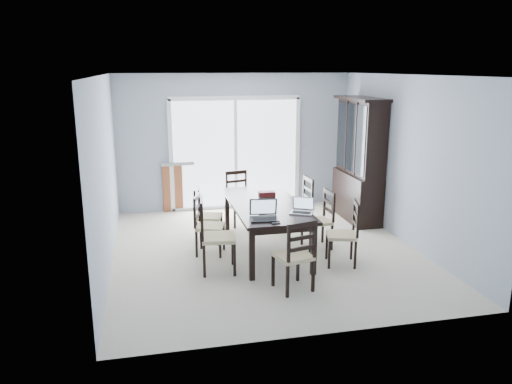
% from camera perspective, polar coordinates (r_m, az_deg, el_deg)
% --- Properties ---
extents(floor, '(5.00, 5.00, 0.00)m').
position_cam_1_polar(floor, '(7.62, 1.07, -6.72)').
color(floor, beige).
rests_on(floor, ground).
extents(ceiling, '(5.00, 5.00, 0.00)m').
position_cam_1_polar(ceiling, '(7.13, 1.16, 13.22)').
color(ceiling, white).
rests_on(ceiling, back_wall).
extents(back_wall, '(4.50, 0.02, 2.60)m').
position_cam_1_polar(back_wall, '(9.68, -2.38, 5.72)').
color(back_wall, '#929EAE').
rests_on(back_wall, floor).
extents(wall_left, '(0.02, 5.00, 2.60)m').
position_cam_1_polar(wall_left, '(7.09, -16.86, 2.02)').
color(wall_left, '#929EAE').
rests_on(wall_left, floor).
extents(wall_right, '(0.02, 5.00, 2.60)m').
position_cam_1_polar(wall_right, '(8.09, 16.84, 3.46)').
color(wall_right, '#929EAE').
rests_on(wall_right, floor).
extents(balcony, '(4.50, 2.00, 0.10)m').
position_cam_1_polar(balcony, '(10.91, -3.23, -0.56)').
color(balcony, gray).
rests_on(balcony, ground).
extents(railing, '(4.50, 0.06, 1.10)m').
position_cam_1_polar(railing, '(11.75, -4.07, 3.49)').
color(railing, '#99999E').
rests_on(railing, balcony).
extents(dining_table, '(1.00, 2.20, 0.75)m').
position_cam_1_polar(dining_table, '(7.41, 1.09, -1.85)').
color(dining_table, black).
rests_on(dining_table, floor).
extents(china_hutch, '(0.50, 1.38, 2.20)m').
position_cam_1_polar(china_hutch, '(9.12, 11.70, 3.47)').
color(china_hutch, black).
rests_on(china_hutch, floor).
extents(sliding_door, '(2.52, 0.05, 2.18)m').
position_cam_1_polar(sliding_door, '(9.69, -2.34, 4.46)').
color(sliding_door, silver).
rests_on(sliding_door, floor).
extents(chair_left_near, '(0.50, 0.49, 1.18)m').
position_cam_1_polar(chair_left_near, '(6.71, -5.19, -4.08)').
color(chair_left_near, black).
rests_on(chair_left_near, floor).
extents(chair_left_mid, '(0.50, 0.49, 1.03)m').
position_cam_1_polar(chair_left_mid, '(7.39, -5.96, -3.01)').
color(chair_left_mid, black).
rests_on(chair_left_mid, floor).
extents(chair_left_far, '(0.48, 0.48, 1.02)m').
position_cam_1_polar(chair_left_far, '(7.89, -6.04, -1.95)').
color(chair_left_far, black).
rests_on(chair_left_far, floor).
extents(chair_right_near, '(0.49, 0.48, 1.05)m').
position_cam_1_polar(chair_right_near, '(7.06, 10.49, -3.90)').
color(chair_right_near, black).
rests_on(chair_right_near, floor).
extents(chair_right_mid, '(0.42, 0.41, 1.03)m').
position_cam_1_polar(chair_right_mid, '(7.68, 7.63, -2.40)').
color(chair_right_mid, black).
rests_on(chair_right_mid, floor).
extents(chair_right_far, '(0.45, 0.44, 1.10)m').
position_cam_1_polar(chair_right_far, '(8.26, 5.26, -0.87)').
color(chair_right_far, black).
rests_on(chair_right_far, floor).
extents(chair_end_near, '(0.49, 0.50, 1.07)m').
position_cam_1_polar(chair_end_near, '(6.11, 4.74, -6.46)').
color(chair_end_near, black).
rests_on(chair_end_near, floor).
extents(chair_end_far, '(0.48, 0.49, 1.08)m').
position_cam_1_polar(chair_end_far, '(8.80, -2.02, 0.03)').
color(chair_end_far, black).
rests_on(chair_end_far, floor).
extents(laptop_dark, '(0.40, 0.30, 0.26)m').
position_cam_1_polar(laptop_dark, '(6.57, 0.97, -2.68)').
color(laptop_dark, black).
rests_on(laptop_dark, dining_table).
extents(laptop_silver, '(0.37, 0.33, 0.21)m').
position_cam_1_polar(laptop_silver, '(6.89, 5.24, -2.04)').
color(laptop_silver, '#B3B3B5').
rests_on(laptop_silver, dining_table).
extents(book_stack, '(0.25, 0.20, 0.04)m').
position_cam_1_polar(book_stack, '(7.00, 1.13, -2.00)').
color(book_stack, maroon).
rests_on(book_stack, dining_table).
extents(cell_phone, '(0.12, 0.06, 0.01)m').
position_cam_1_polar(cell_phone, '(6.44, 2.28, -3.58)').
color(cell_phone, black).
rests_on(cell_phone, dining_table).
extents(game_box, '(0.26, 0.14, 0.06)m').
position_cam_1_polar(game_box, '(7.81, 1.24, -0.18)').
color(game_box, '#460E1A').
rests_on(game_box, dining_table).
extents(hot_tub, '(2.00, 1.82, 0.95)m').
position_cam_1_polar(hot_tub, '(10.53, -6.40, 1.79)').
color(hot_tub, brown).
rests_on(hot_tub, balcony).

